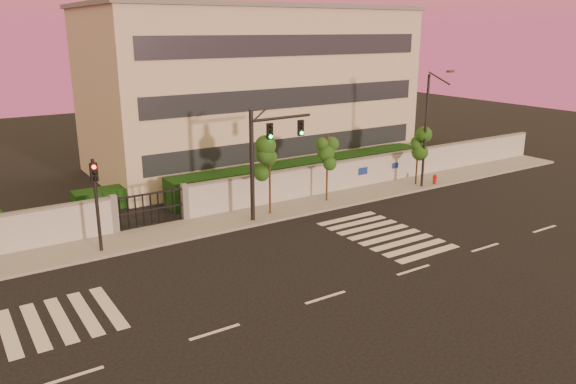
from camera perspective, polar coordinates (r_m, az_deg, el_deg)
name	(u,v)px	position (r m, az deg, el deg)	size (l,w,h in m)	color
ground	(325,298)	(23.42, 3.82, -10.65)	(120.00, 120.00, 0.00)	black
sidewalk	(213,224)	(31.72, -7.60, -3.24)	(60.00, 3.00, 0.15)	gray
perimeter_wall	(203,200)	(32.75, -8.64, -0.82)	(60.00, 0.36, 2.20)	#A9ACB1
hedge_row	(200,190)	(35.63, -8.92, 0.15)	(41.00, 4.25, 1.80)	black
institutional_building	(251,88)	(44.49, -3.81, 10.51)	(24.40, 12.40, 12.25)	beige
road_markings	(247,274)	(25.49, -4.18, -8.29)	(57.00, 7.62, 0.02)	silver
street_tree_d	(270,161)	(32.19, -1.86, 3.21)	(1.55, 1.24, 4.51)	#382314
street_tree_e	(328,153)	(34.79, 4.04, 4.01)	(1.55, 1.23, 4.38)	#382314
street_tree_f	(418,143)	(39.54, 13.10, 4.83)	(1.48, 1.18, 4.12)	#382314
traffic_signal_main	(265,151)	(31.27, -2.40, 4.21)	(4.06, 0.47, 6.43)	black
traffic_signal_secondary	(96,195)	(28.18, -18.92, -0.25)	(0.37, 0.35, 4.73)	black
streetlight_east	(428,126)	(38.74, 13.99, 6.55)	(0.48, 1.95, 8.09)	black
fire_hydrant	(435,180)	(40.55, 14.68, 1.19)	(0.32, 0.31, 0.82)	red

